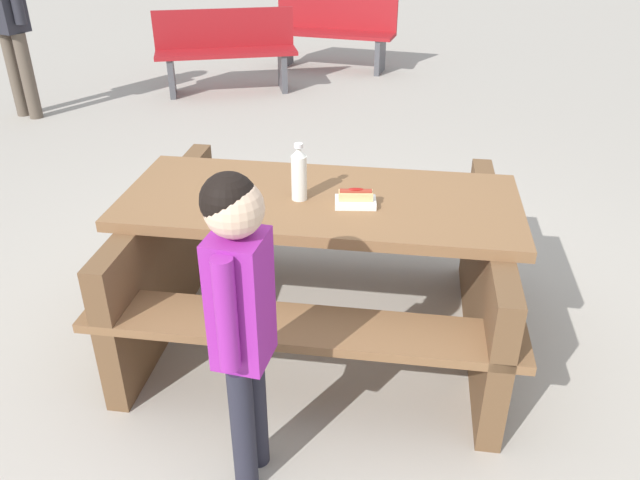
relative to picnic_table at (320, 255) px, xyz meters
The scene contains 7 objects.
ground_plane 0.44m from the picnic_table, ahead, with size 30.00×30.00×0.00m, color #ADA599.
picnic_table is the anchor object (origin of this frame).
soda_bottle 0.44m from the picnic_table, 153.98° to the right, with size 0.07×0.07×0.26m.
hotdog_tray 0.38m from the picnic_table, 16.75° to the right, with size 0.20×0.14×0.08m.
child_in_coat 1.00m from the picnic_table, 93.07° to the right, with size 0.20×0.31×1.25m.
park_bench_near 4.47m from the picnic_table, 116.16° to the left, with size 1.54×0.96×0.85m.
park_bench_mid 5.38m from the picnic_table, 101.23° to the left, with size 1.52×0.50×0.85m.
Camera 1 is at (0.59, -2.54, 1.98)m, focal length 35.58 mm.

